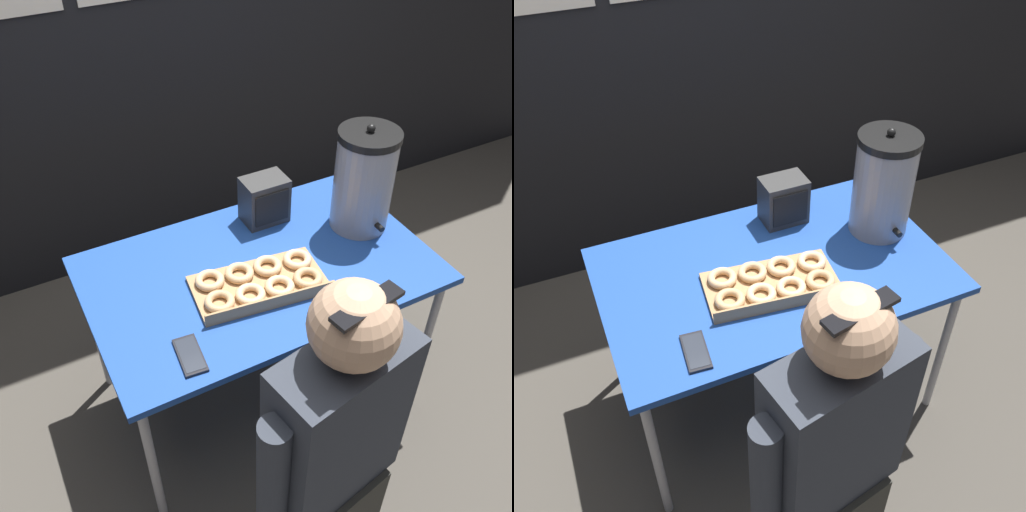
# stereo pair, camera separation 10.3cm
# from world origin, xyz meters

# --- Properties ---
(ground_plane) EXTENTS (12.00, 12.00, 0.00)m
(ground_plane) POSITION_xyz_m (0.00, 0.00, 0.00)
(ground_plane) COLOR #4C473F
(folding_table) EXTENTS (1.23, 0.77, 0.71)m
(folding_table) POSITION_xyz_m (0.00, 0.00, 0.66)
(folding_table) COLOR #1E479E
(folding_table) RESTS_ON ground
(donut_box) EXTENTS (0.48, 0.30, 0.05)m
(donut_box) POSITION_xyz_m (-0.05, -0.09, 0.73)
(donut_box) COLOR tan
(donut_box) RESTS_ON folding_table
(coffee_urn) EXTENTS (0.23, 0.26, 0.43)m
(coffee_urn) POSITION_xyz_m (0.46, 0.05, 0.91)
(coffee_urn) COLOR #939399
(coffee_urn) RESTS_ON folding_table
(cell_phone) EXTENTS (0.09, 0.16, 0.01)m
(cell_phone) POSITION_xyz_m (-0.38, -0.26, 0.71)
(cell_phone) COLOR black
(cell_phone) RESTS_ON folding_table
(space_heater) EXTENTS (0.17, 0.13, 0.19)m
(space_heater) POSITION_xyz_m (0.15, 0.25, 0.80)
(space_heater) COLOR #333333
(space_heater) RESTS_ON folding_table
(person_seated) EXTENTS (0.53, 0.27, 1.22)m
(person_seated) POSITION_xyz_m (-0.12, -0.67, 0.59)
(person_seated) COLOR #33332D
(person_seated) RESTS_ON ground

